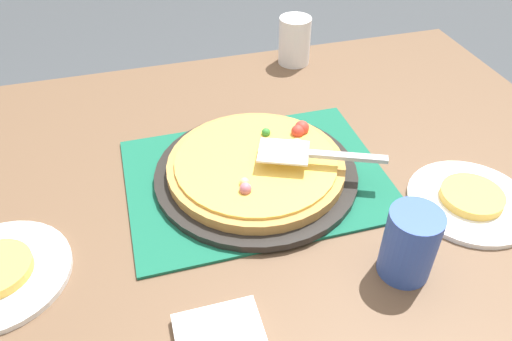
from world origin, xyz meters
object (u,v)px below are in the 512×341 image
Objects in this scene: cup_far at (410,244)px; pizza at (257,165)px; pizza_pan at (256,173)px; served_slice_right at (472,196)px; cup_near at (295,41)px; plate_far_right at (470,201)px; pizza_server at (310,154)px.

pizza is at bearing -59.78° from cup_far.
served_slice_right reaches higher than pizza_pan.
cup_far is (0.06, 0.69, 0.00)m from cup_near.
cup_near is at bearing -77.77° from plate_far_right.
pizza is 0.32m from cup_far.
pizza_server is (0.13, 0.46, 0.01)m from cup_near.
pizza_server is at bearing 74.06° from cup_near.
cup_near is 0.48m from pizza_server.
cup_near is (-0.22, -0.42, 0.03)m from pizza.
plate_far_right is at bearing 0.00° from served_slice_right.
cup_far is (0.19, 0.10, 0.06)m from plate_far_right.
plate_far_right is at bearing 102.23° from cup_near.
served_slice_right is 0.61m from cup_near.
pizza_server is at bearing -26.89° from served_slice_right.
pizza_pan reaches higher than plate_far_right.
served_slice_right is at bearing 154.07° from pizza_pan.
pizza_pan is 1.15× the size of pizza.
plate_far_right is 0.96× the size of pizza_server.
pizza_server is at bearing -73.18° from cup_far.
pizza_pan is 3.17× the size of cup_near.
pizza is at bearing 62.47° from cup_near.
cup_near is at bearing -117.53° from pizza.
pizza_server is (0.07, -0.23, 0.01)m from cup_far.
pizza is at bearing -23.91° from pizza_server.
served_slice_right is 0.30m from pizza_server.
cup_near reaches higher than served_slice_right.
pizza is 3.00× the size of served_slice_right.
pizza_pan is at bearing -59.42° from cup_far.
cup_near is at bearing -117.69° from pizza_pan.
cup_far is at bearing 84.98° from cup_near.
pizza reaches higher than plate_far_right.
pizza is at bearing -26.15° from plate_far_right.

